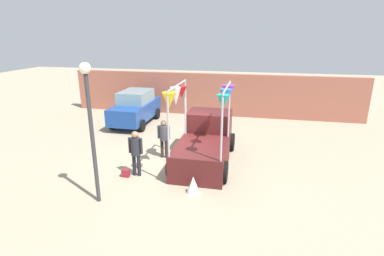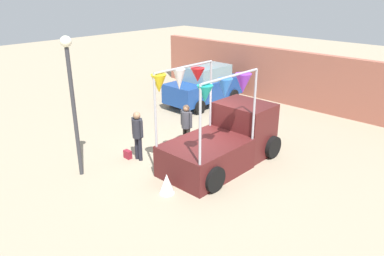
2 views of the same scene
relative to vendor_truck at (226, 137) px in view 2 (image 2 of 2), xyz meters
name	(u,v)px [view 2 (image 2 of 2)]	position (x,y,z in m)	size (l,w,h in m)	color
ground_plane	(196,159)	(-0.85, -0.54, -0.87)	(60.00, 60.00, 0.00)	gray
vendor_truck	(226,137)	(0.00, 0.00, 0.00)	(2.39, 4.10, 3.24)	#4C1919
parked_car	(205,85)	(-4.73, 4.27, 0.07)	(1.88, 4.00, 1.88)	navy
person_customer	(138,131)	(-2.20, -1.88, 0.15)	(0.53, 0.34, 1.69)	black
person_vendor	(186,122)	(-1.72, -0.09, 0.10)	(0.53, 0.34, 1.62)	#2D2823
handbag	(128,154)	(-2.55, -2.08, -0.73)	(0.28, 0.16, 0.28)	maroon
street_lamp	(72,89)	(-2.70, -3.76, 1.85)	(0.32, 0.32, 4.22)	#333338
brick_boundary_wall	(308,81)	(-0.85, 7.11, 0.43)	(18.00, 0.36, 2.60)	#9E5947
folded_kite_bundle_white	(167,184)	(0.06, -2.72, -0.57)	(0.44, 0.44, 0.60)	white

